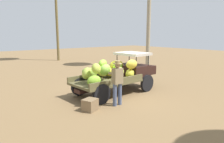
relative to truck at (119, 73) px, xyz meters
name	(u,v)px	position (x,y,z in m)	size (l,w,h in m)	color
ground_plane	(121,93)	(-0.07, -0.25, -0.93)	(60.00, 60.00, 0.00)	olive
truck	(119,73)	(0.00, 0.00, 0.00)	(4.53, 1.93, 1.85)	black
farmer	(117,80)	(-1.25, -1.40, 0.07)	(0.53, 0.46, 1.75)	#495676
wooden_crate	(90,105)	(-2.39, -1.22, -0.72)	(0.44, 0.50, 0.43)	#7D6344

